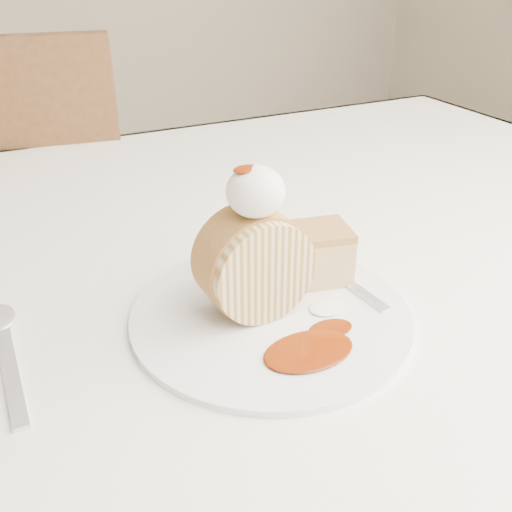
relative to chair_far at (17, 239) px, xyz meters
name	(u,v)px	position (x,y,z in m)	size (l,w,h in m)	color
table	(212,306)	(0.19, -0.58, 0.13)	(1.40, 0.90, 0.75)	white
chair_far	(17,239)	(0.00, 0.00, 0.00)	(0.50, 0.50, 0.92)	brown
plate	(271,314)	(0.19, -0.75, 0.23)	(0.25, 0.25, 0.01)	white
roulade_slice	(255,264)	(0.17, -0.74, 0.28)	(0.09, 0.09, 0.05)	beige
cake_chunk	(319,256)	(0.25, -0.71, 0.25)	(0.06, 0.05, 0.05)	#A7713F
whipped_cream	(255,192)	(0.17, -0.74, 0.34)	(0.05, 0.05, 0.04)	white
caramel_drizzle	(248,163)	(0.17, -0.74, 0.37)	(0.02, 0.02, 0.01)	#691F04
caramel_pool	(309,351)	(0.19, -0.81, 0.23)	(0.08, 0.05, 0.00)	#691F04
fork	(349,283)	(0.27, -0.74, 0.23)	(0.02, 0.15, 0.00)	silver
spoon	(11,374)	(-0.04, -0.73, 0.22)	(0.02, 0.16, 0.00)	silver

